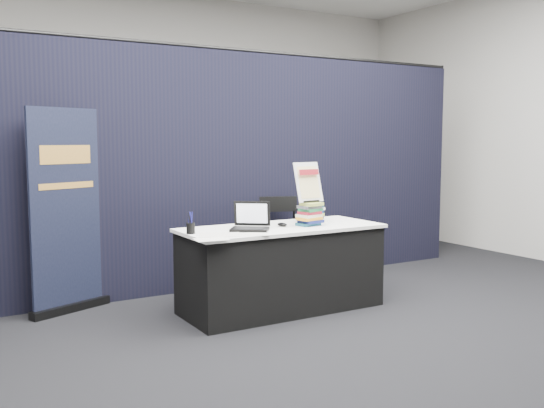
% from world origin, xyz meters
% --- Properties ---
extents(floor, '(8.00, 8.00, 0.00)m').
position_xyz_m(floor, '(0.00, 0.00, 0.00)').
color(floor, black).
rests_on(floor, ground).
extents(wall_back, '(8.00, 0.02, 3.50)m').
position_xyz_m(wall_back, '(0.00, 4.00, 1.75)').
color(wall_back, '#B5B2AB').
rests_on(wall_back, floor).
extents(drape_partition, '(6.00, 0.08, 2.40)m').
position_xyz_m(drape_partition, '(0.00, 1.60, 1.20)').
color(drape_partition, black).
rests_on(drape_partition, floor).
extents(display_table, '(1.80, 0.75, 0.75)m').
position_xyz_m(display_table, '(0.00, 0.55, 0.38)').
color(display_table, black).
rests_on(display_table, floor).
extents(laptop, '(0.38, 0.41, 0.24)m').
position_xyz_m(laptop, '(-0.36, 0.51, 0.81)').
color(laptop, black).
rests_on(laptop, display_table).
extents(mouse, '(0.08, 0.11, 0.03)m').
position_xyz_m(mouse, '(0.01, 0.55, 0.77)').
color(mouse, black).
rests_on(mouse, display_table).
extents(brochure_left, '(0.28, 0.21, 0.00)m').
position_xyz_m(brochure_left, '(-0.84, 0.22, 0.75)').
color(brochure_left, silver).
rests_on(brochure_left, display_table).
extents(brochure_mid, '(0.39, 0.35, 0.00)m').
position_xyz_m(brochure_mid, '(-0.69, 0.39, 0.75)').
color(brochure_mid, silver).
rests_on(brochure_mid, display_table).
extents(brochure_right, '(0.30, 0.26, 0.00)m').
position_xyz_m(brochure_right, '(-0.44, 0.28, 0.75)').
color(brochure_right, silver).
rests_on(brochure_right, display_table).
extents(pen_cup, '(0.08, 0.08, 0.09)m').
position_xyz_m(pen_cup, '(-0.86, 0.56, 0.80)').
color(pen_cup, black).
rests_on(pen_cup, display_table).
extents(book_stack_tall, '(0.22, 0.18, 0.21)m').
position_xyz_m(book_stack_tall, '(0.24, 0.46, 0.85)').
color(book_stack_tall, navy).
rests_on(book_stack_tall, display_table).
extents(book_stack_short, '(0.22, 0.18, 0.16)m').
position_xyz_m(book_stack_short, '(0.43, 0.71, 0.83)').
color(book_stack_short, '#1E7240').
rests_on(book_stack_short, display_table).
extents(info_sign, '(0.28, 0.15, 0.37)m').
position_xyz_m(info_sign, '(0.24, 0.49, 1.13)').
color(info_sign, black).
rests_on(info_sign, book_stack_tall).
extents(pullup_banner, '(0.74, 0.37, 1.79)m').
position_xyz_m(pullup_banner, '(-1.64, 1.45, 0.79)').
color(pullup_banner, black).
rests_on(pullup_banner, floor).
extents(stacking_chair, '(0.53, 0.55, 0.92)m').
position_xyz_m(stacking_chair, '(0.49, 1.26, 0.51)').
color(stacking_chair, black).
rests_on(stacking_chair, floor).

